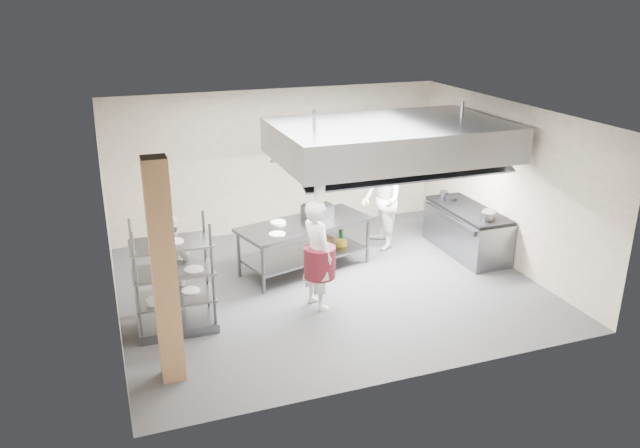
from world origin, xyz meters
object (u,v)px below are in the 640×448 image
object	(u,v)px
griddle	(317,211)
chef_head	(317,255)
chef_plating	(174,264)
stockpot	(489,214)
cooking_range	(467,232)
chef_line	(381,201)
pass_rack	(174,277)
island	(305,246)

from	to	relation	value
griddle	chef_head	bearing A→B (deg)	-127.02
chef_plating	stockpot	xyz separation A→B (m)	(5.73, -0.06, 0.17)
cooking_range	chef_plating	xyz separation A→B (m)	(-5.68, -0.55, 0.39)
chef_line	griddle	bearing A→B (deg)	-70.63
pass_rack	stockpot	bearing A→B (deg)	5.90
cooking_range	stockpot	distance (m)	0.83
chef_line	griddle	xyz separation A→B (m)	(-1.44, -0.32, 0.06)
chef_line	stockpot	world-z (taller)	chef_line
chef_head	chef_plating	size ratio (longest dim) A/B	1.12
pass_rack	griddle	world-z (taller)	pass_rack
pass_rack	cooking_range	world-z (taller)	pass_rack
island	cooking_range	world-z (taller)	island
griddle	stockpot	bearing A→B (deg)	-37.53
pass_rack	chef_plating	bearing A→B (deg)	83.43
island	stockpot	world-z (taller)	stockpot
chef_plating	stockpot	size ratio (longest dim) A/B	7.12
island	griddle	bearing A→B (deg)	17.69
chef_line	chef_plating	xyz separation A→B (m)	(-4.20, -1.36, -0.16)
island	chef_line	distance (m)	1.91
griddle	cooking_range	bearing A→B (deg)	-26.75
island	cooking_range	xyz separation A→B (m)	(3.24, -0.28, -0.04)
chef_plating	stockpot	world-z (taller)	chef_plating
chef_line	cooking_range	bearing A→B (deg)	67.98
island	chef_plating	xyz separation A→B (m)	(-2.44, -0.83, 0.36)
cooking_range	chef_head	distance (m)	3.74
pass_rack	stockpot	world-z (taller)	pass_rack
cooking_range	griddle	world-z (taller)	griddle
chef_head	chef_plating	world-z (taller)	chef_head
island	pass_rack	bearing A→B (deg)	-165.95
pass_rack	chef_line	size ratio (longest dim) A/B	0.90
island	cooking_range	size ratio (longest dim) A/B	1.22
island	chef_line	bearing A→B (deg)	1.09
cooking_range	griddle	distance (m)	3.02
cooking_range	stockpot	world-z (taller)	stockpot
pass_rack	chef_head	xyz separation A→B (m)	(2.24, -0.01, 0.04)
chef_head	griddle	xyz separation A→B (m)	(0.60, 1.66, 0.12)
chef_line	chef_plating	distance (m)	4.42
chef_line	chef_plating	world-z (taller)	chef_line
island	stockpot	xyz separation A→B (m)	(3.28, -0.89, 0.52)
griddle	stockpot	world-z (taller)	griddle
pass_rack	cooking_range	xyz separation A→B (m)	(5.76, 1.16, -0.45)
chef_line	pass_rack	bearing A→B (deg)	-58.46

